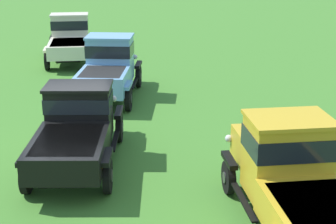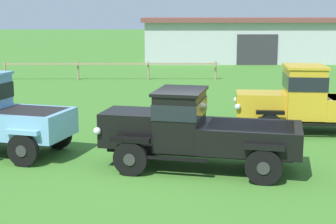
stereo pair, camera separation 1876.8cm
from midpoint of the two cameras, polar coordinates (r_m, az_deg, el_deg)
ground_plane at (r=10.71m, az=-43.38°, el=-19.75°), size 240.00×240.00×0.00m
farm_shed at (r=38.49m, az=5.75°, el=6.22°), size 25.90×8.19×3.66m
paddock_fence at (r=27.44m, az=-22.28°, el=1.44°), size 13.05×0.42×1.11m
vintage_truck_midrow_center at (r=9.98m, az=-40.16°, el=-14.64°), size 5.46×3.06×2.08m
vintage_truck_far_side at (r=11.76m, az=-9.71°, el=-8.25°), size 5.63×2.57×2.30m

